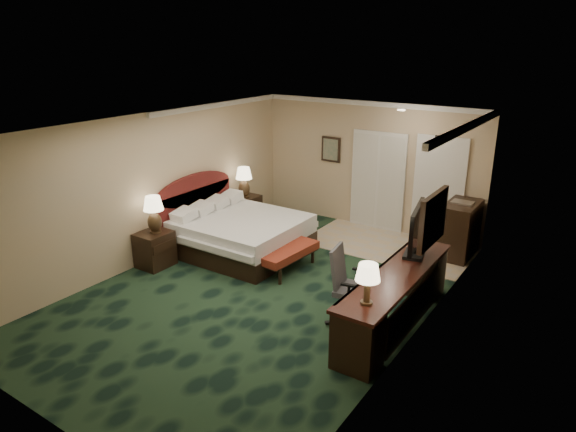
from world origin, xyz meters
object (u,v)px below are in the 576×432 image
Objects in this scene: desk at (395,300)px; bed at (242,235)px; nightstand_far at (245,211)px; lamp_far at (244,182)px; lamp_near at (154,214)px; minibar at (460,230)px; bed_bench at (289,260)px; nightstand_near at (155,249)px; desk_chair at (354,287)px; tv at (416,232)px.

bed is at bearing 165.32° from desk.
bed is 1.51m from nightstand_far.
lamp_far is at bearing 154.39° from desk.
minibar is at bearing 38.43° from lamp_near.
lamp_near is at bearing -147.53° from bed_bench.
nightstand_far is at bearing 90.26° from lamp_near.
lamp_near is at bearing -89.74° from nightstand_far.
nightstand_near is 0.96× the size of lamp_near.
desk_chair is (3.87, -2.39, 0.24)m from nightstand_far.
desk_chair is (-0.52, -0.26, 0.16)m from desk.
tv is at bearing 92.10° from desk.
tv reaches higher than bed_bench.
nightstand_near is at bearing -123.12° from bed.
desk_chair is (3.84, -2.35, -0.41)m from lamp_far.
bed is 1.72× the size of bed_bench.
bed is 3.20m from desk_chair.
bed is 2.08× the size of minibar.
tv is 0.88× the size of desk_chair.
nightstand_far is at bearing 154.08° from desk.
lamp_far is at bearing -55.64° from nightstand_far.
lamp_far reaches higher than bed.
lamp_far is 4.56m from tv.
desk_chair is at bearing -21.54° from bed.
lamp_near is at bearing 172.81° from desk_chair.
desk is (3.49, -0.91, 0.07)m from bed.
lamp_near is 0.64× the size of minibar.
nightstand_near is 4.42m from desk.
desk_chair reaches higher than nightstand_near.
lamp_far is 2.63m from bed_bench.
minibar is at bearing 77.24° from tv.
tv is at bearing -3.58° from bed.
minibar is at bearing 89.90° from desk.
bed is 1.65m from nightstand_near.
desk_chair is (3.86, 0.17, -0.40)m from lamp_near.
lamp_far is at bearing 89.59° from lamp_near.
lamp_far reaches higher than bed_bench.
desk_chair is at bearing 2.54° from lamp_near.
desk_chair reaches higher than minibar.
tv reaches higher than desk.
nightstand_far is 0.52× the size of bed_bench.
tv reaches higher than minibar.
lamp_far is 0.66× the size of tv.
desk_chair reaches higher than nightstand_far.
nightstand_far is 0.23× the size of desk.
tv is 2.45m from minibar.
nightstand_near is 2.43m from bed_bench.
bed_bench is 3.28m from minibar.
desk reaches higher than bed_bench.
nightstand_near is at bearing -114.09° from lamp_near.
bed is 3.28× the size of lamp_far.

